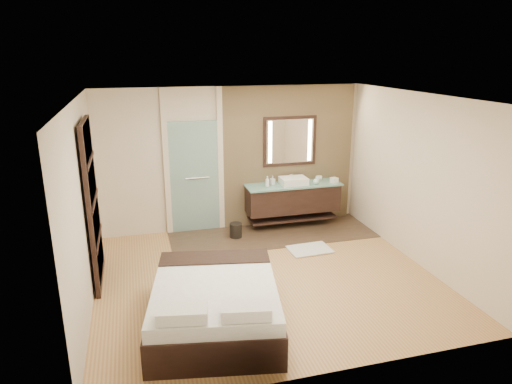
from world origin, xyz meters
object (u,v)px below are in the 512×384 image
object	(u,v)px
waste_bin	(236,230)
mirror_unit	(290,141)
bed	(215,304)
vanity	(293,198)

from	to	relation	value
waste_bin	mirror_unit	bearing A→B (deg)	23.31
mirror_unit	bed	world-z (taller)	mirror_unit
mirror_unit	bed	bearing A→B (deg)	-122.75
vanity	waste_bin	xyz separation A→B (m)	(-1.20, -0.28, -0.44)
bed	waste_bin	bearing A→B (deg)	82.44
vanity	waste_bin	size ratio (longest dim) A/B	6.64
bed	waste_bin	distance (m)	2.85
waste_bin	vanity	bearing A→B (deg)	13.08
vanity	waste_bin	world-z (taller)	vanity
mirror_unit	waste_bin	world-z (taller)	mirror_unit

